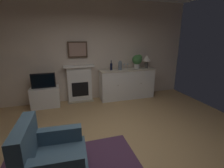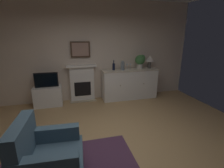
% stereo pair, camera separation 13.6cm
% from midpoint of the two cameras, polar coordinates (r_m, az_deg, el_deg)
% --- Properties ---
extents(ground_plane, '(6.25, 5.25, 0.10)m').
position_cam_midpoint_polar(ground_plane, '(3.18, 2.22, -22.11)').
color(ground_plane, tan).
rests_on(ground_plane, ground).
extents(wall_rear, '(6.25, 0.06, 2.92)m').
position_cam_midpoint_polar(wall_rear, '(5.05, -6.24, 10.98)').
color(wall_rear, beige).
rests_on(wall_rear, ground_plane).
extents(fireplace_unit, '(0.87, 0.30, 1.10)m').
position_cam_midpoint_polar(fireplace_unit, '(5.05, -9.45, 0.31)').
color(fireplace_unit, white).
rests_on(fireplace_unit, ground_plane).
extents(framed_picture, '(0.55, 0.04, 0.45)m').
position_cam_midpoint_polar(framed_picture, '(4.92, -10.05, 11.62)').
color(framed_picture, '#473323').
extents(sideboard_cabinet, '(1.73, 0.49, 0.93)m').
position_cam_midpoint_polar(sideboard_cabinet, '(5.23, 6.78, 0.03)').
color(sideboard_cabinet, white).
rests_on(sideboard_cabinet, ground_plane).
extents(table_lamp, '(0.26, 0.26, 0.40)m').
position_cam_midpoint_polar(table_lamp, '(5.34, 13.59, 8.20)').
color(table_lamp, '#4C4742').
rests_on(table_lamp, sideboard_cabinet).
extents(wine_bottle, '(0.08, 0.08, 0.29)m').
position_cam_midpoint_polar(wine_bottle, '(4.96, 1.38, 6.03)').
color(wine_bottle, black).
rests_on(wine_bottle, sideboard_cabinet).
extents(wine_glass_left, '(0.07, 0.07, 0.16)m').
position_cam_midpoint_polar(wine_glass_left, '(5.09, 5.99, 6.39)').
color(wine_glass_left, silver).
rests_on(wine_glass_left, sideboard_cabinet).
extents(wine_glass_center, '(0.07, 0.07, 0.16)m').
position_cam_midpoint_polar(wine_glass_center, '(5.14, 7.11, 6.45)').
color(wine_glass_center, silver).
rests_on(wine_glass_center, sideboard_cabinet).
extents(vase_decorative, '(0.11, 0.11, 0.28)m').
position_cam_midpoint_polar(vase_decorative, '(4.96, 4.46, 6.37)').
color(vase_decorative, slate).
rests_on(vase_decorative, sideboard_cabinet).
extents(tv_cabinet, '(0.75, 0.42, 0.56)m').
position_cam_midpoint_polar(tv_cabinet, '(5.00, -20.34, -3.94)').
color(tv_cabinet, white).
rests_on(tv_cabinet, ground_plane).
extents(tv_set, '(0.62, 0.07, 0.40)m').
position_cam_midpoint_polar(tv_set, '(4.84, -20.92, 1.32)').
color(tv_set, black).
rests_on(tv_set, tv_cabinet).
extents(potted_plant_small, '(0.30, 0.30, 0.43)m').
position_cam_midpoint_polar(potted_plant_small, '(5.25, 10.45, 8.01)').
color(potted_plant_small, beige).
rests_on(potted_plant_small, sideboard_cabinet).
extents(armchair, '(0.86, 0.82, 0.92)m').
position_cam_midpoint_polar(armchair, '(2.51, -19.95, -22.75)').
color(armchair, '#3F596B').
rests_on(armchair, ground_plane).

